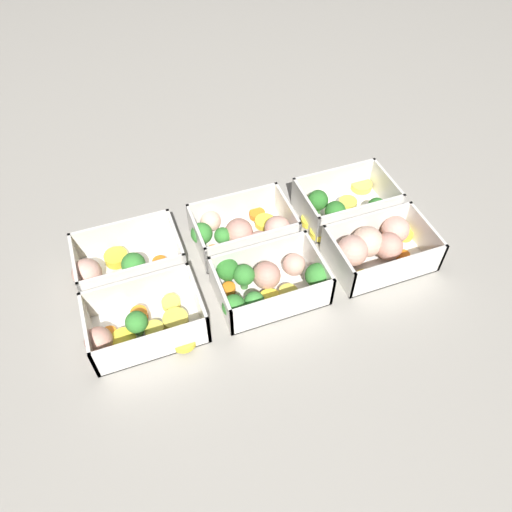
{
  "coord_description": "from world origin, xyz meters",
  "views": [
    {
      "loc": [
        0.19,
        0.5,
        0.64
      ],
      "look_at": [
        0.0,
        0.0,
        0.02
      ],
      "focal_mm": 35.0,
      "sensor_mm": 36.0,
      "label": 1
    }
  ],
  "objects_px": {
    "container_far_left": "(376,246)",
    "container_far_center": "(267,282)",
    "container_near_center": "(242,231)",
    "container_near_right": "(119,266)",
    "container_far_right": "(140,326)",
    "container_near_left": "(342,205)"
  },
  "relations": [
    {
      "from": "container_far_left",
      "to": "container_far_center",
      "type": "xyz_separation_m",
      "value": [
        0.2,
        0.01,
        -0.0
      ]
    },
    {
      "from": "container_far_left",
      "to": "container_far_center",
      "type": "height_order",
      "value": "same"
    },
    {
      "from": "container_near_center",
      "to": "container_near_right",
      "type": "xyz_separation_m",
      "value": [
        0.21,
        0.01,
        -0.0
      ]
    },
    {
      "from": "container_near_right",
      "to": "container_far_left",
      "type": "height_order",
      "value": "same"
    },
    {
      "from": "container_far_center",
      "to": "container_near_center",
      "type": "bearing_deg",
      "value": -90.31
    },
    {
      "from": "container_near_center",
      "to": "container_far_center",
      "type": "height_order",
      "value": "same"
    },
    {
      "from": "container_near_right",
      "to": "container_far_left",
      "type": "xyz_separation_m",
      "value": [
        -0.41,
        0.11,
        0.0
      ]
    },
    {
      "from": "container_near_right",
      "to": "container_far_right",
      "type": "height_order",
      "value": "same"
    },
    {
      "from": "container_far_right",
      "to": "container_near_right",
      "type": "bearing_deg",
      "value": -86.11
    },
    {
      "from": "container_near_left",
      "to": "container_near_center",
      "type": "relative_size",
      "value": 1.03
    },
    {
      "from": "container_far_center",
      "to": "container_far_left",
      "type": "bearing_deg",
      "value": -177.75
    },
    {
      "from": "container_far_left",
      "to": "container_far_right",
      "type": "xyz_separation_m",
      "value": [
        0.4,
        0.01,
        -0.01
      ]
    },
    {
      "from": "container_near_left",
      "to": "container_near_right",
      "type": "xyz_separation_m",
      "value": [
        0.4,
        0.0,
        0.0
      ]
    },
    {
      "from": "container_near_right",
      "to": "container_near_left",
      "type": "bearing_deg",
      "value": -179.42
    },
    {
      "from": "container_near_left",
      "to": "container_far_center",
      "type": "relative_size",
      "value": 1.0
    },
    {
      "from": "container_far_left",
      "to": "container_far_center",
      "type": "bearing_deg",
      "value": 2.25
    },
    {
      "from": "container_near_left",
      "to": "container_far_center",
      "type": "distance_m",
      "value": 0.22
    },
    {
      "from": "container_near_right",
      "to": "container_far_right",
      "type": "relative_size",
      "value": 1.05
    },
    {
      "from": "container_near_right",
      "to": "container_near_center",
      "type": "bearing_deg",
      "value": -178.62
    },
    {
      "from": "container_near_center",
      "to": "container_far_center",
      "type": "relative_size",
      "value": 0.98
    },
    {
      "from": "container_near_right",
      "to": "container_far_center",
      "type": "xyz_separation_m",
      "value": [
        -0.21,
        0.11,
        0.0
      ]
    },
    {
      "from": "container_near_left",
      "to": "container_near_center",
      "type": "xyz_separation_m",
      "value": [
        0.19,
        -0.0,
        0.0
      ]
    }
  ]
}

